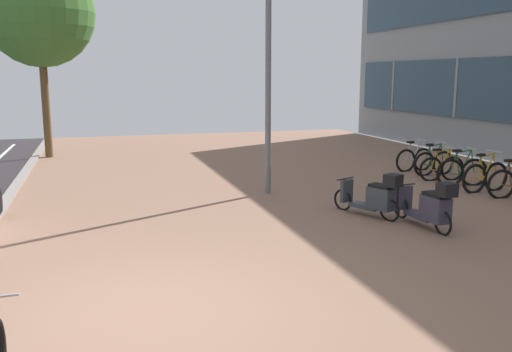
% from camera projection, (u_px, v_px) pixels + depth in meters
% --- Properties ---
extents(ground, '(21.00, 40.00, 0.13)m').
position_uv_depth(ground, '(257.00, 301.00, 6.84)').
color(ground, black).
extents(bicycle_rack_02, '(1.44, 0.48, 1.03)m').
position_uv_depth(bicycle_rack_02, '(485.00, 177.00, 13.12)').
color(bicycle_rack_02, black).
rests_on(bicycle_rack_02, ground).
extents(bicycle_rack_03, '(1.38, 0.48, 1.02)m').
position_uv_depth(bicycle_rack_03, '(462.00, 172.00, 13.83)').
color(bicycle_rack_03, black).
rests_on(bicycle_rack_03, ground).
extents(bicycle_rack_04, '(1.32, 0.48, 0.94)m').
position_uv_depth(bicycle_rack_04, '(442.00, 168.00, 14.54)').
color(bicycle_rack_04, black).
rests_on(bicycle_rack_04, ground).
extents(bicycle_rack_05, '(1.35, 0.48, 0.98)m').
position_uv_depth(bicycle_rack_05, '(434.00, 163.00, 15.35)').
color(bicycle_rack_05, black).
rests_on(bicycle_rack_05, ground).
extents(bicycle_rack_06, '(1.34, 0.48, 0.97)m').
position_uv_depth(bicycle_rack_06, '(414.00, 159.00, 16.03)').
color(bicycle_rack_06, black).
rests_on(bicycle_rack_06, ground).
extents(scooter_near, '(0.90, 1.54, 0.95)m').
position_uv_depth(scooter_near, '(375.00, 196.00, 10.72)').
color(scooter_near, black).
rests_on(scooter_near, ground).
extents(scooter_mid, '(0.52, 1.74, 0.97)m').
position_uv_depth(scooter_mid, '(430.00, 206.00, 9.88)').
color(scooter_mid, black).
rests_on(scooter_mid, ground).
extents(lamp_post, '(0.20, 0.52, 6.17)m').
position_uv_depth(lamp_post, '(268.00, 48.00, 12.41)').
color(lamp_post, slate).
rests_on(lamp_post, ground).
extents(street_tree, '(3.61, 3.61, 6.67)m').
position_uv_depth(street_tree, '(39.00, 13.00, 17.95)').
color(street_tree, brown).
rests_on(street_tree, ground).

